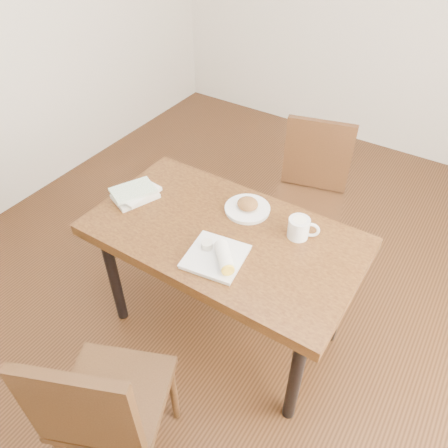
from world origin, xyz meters
The scene contains 9 objects.
ground centered at (0.00, 0.00, -0.01)m, with size 4.00×5.00×0.01m, color #472814.
room_walls centered at (0.00, 0.00, 1.63)m, with size 4.02×5.02×2.80m.
table centered at (0.00, 0.00, 0.66)m, with size 1.30×0.73×0.75m.
chair_near centered at (0.03, -0.89, 0.55)m, with size 0.55×0.55×0.95m.
chair_far centered at (0.11, 0.80, 0.55)m, with size 0.51×0.51×0.95m.
plate_scone centered at (0.01, 0.20, 0.77)m, with size 0.23×0.23×0.07m.
coffee_mug centered at (0.31, 0.17, 0.80)m, with size 0.15×0.10×0.10m.
plate_burrito centered at (0.08, -0.17, 0.78)m, with size 0.28×0.28×0.08m.
book_stack centered at (-0.53, -0.03, 0.78)m, with size 0.23×0.26×0.06m.
Camera 1 is at (0.83, -1.29, 2.15)m, focal length 35.00 mm.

